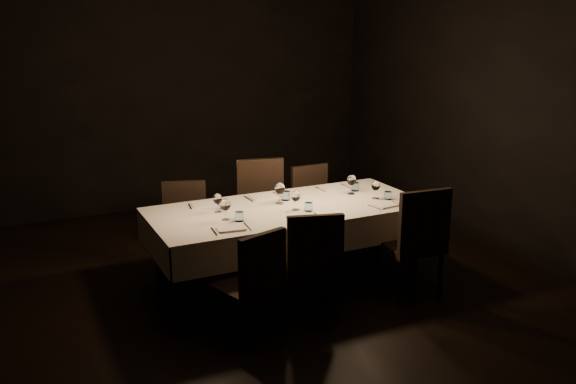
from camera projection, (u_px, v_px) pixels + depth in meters
name	position (u px, v px, depth m)	size (l,w,h in m)	color
room	(288.00, 127.00, 5.37)	(5.01, 6.01, 3.01)	black
dining_table	(288.00, 214.00, 5.58)	(2.52, 1.12, 0.76)	black
chair_near_left	(254.00, 280.00, 4.63)	(0.54, 0.54, 0.89)	black
place_setting_near_left	(230.00, 215.00, 5.09)	(0.35, 0.41, 0.19)	white
chair_near_center	(312.00, 261.00, 4.94)	(0.56, 0.56, 0.94)	black
place_setting_near_center	(301.00, 205.00, 5.37)	(0.33, 0.40, 0.18)	white
chair_near_right	(415.00, 238.00, 5.34)	(0.53, 0.53, 1.03)	black
place_setting_near_right	(382.00, 194.00, 5.73)	(0.32, 0.40, 0.17)	white
chair_far_left	(185.00, 223.00, 5.97)	(0.53, 0.53, 0.89)	black
place_setting_far_left	(215.00, 202.00, 5.47)	(0.32, 0.39, 0.17)	white
chair_far_center	(263.00, 206.00, 6.29)	(0.59, 0.59, 1.03)	black
place_setting_far_center	(276.00, 193.00, 5.72)	(0.36, 0.42, 0.20)	white
chair_far_right	(314.00, 203.00, 6.59)	(0.44, 0.44, 0.90)	black
place_setting_far_right	(347.00, 184.00, 6.05)	(0.34, 0.41, 0.19)	white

